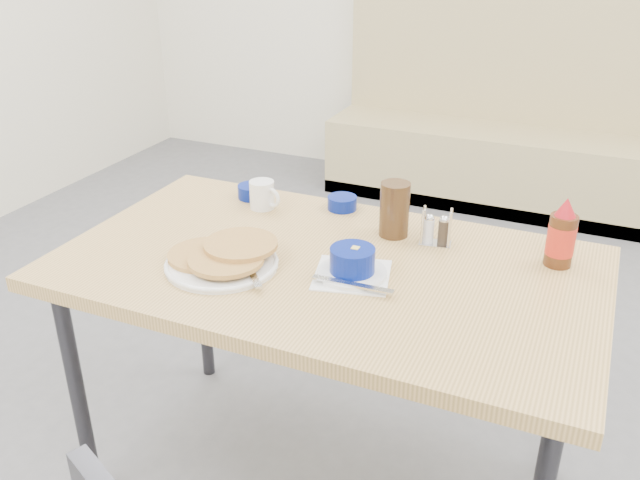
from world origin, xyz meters
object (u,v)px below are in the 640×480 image
at_px(dining_table, 326,282).
at_px(grits_setting, 352,264).
at_px(butter_bowl, 342,203).
at_px(condiment_caddy, 436,232).
at_px(syrup_bottle, 561,237).
at_px(creamer_bowl, 252,192).
at_px(booth_bench, 494,141).
at_px(coffee_mug, 263,195).
at_px(pancake_plate, 223,258).
at_px(amber_tumbler, 395,209).

distance_m(dining_table, grits_setting, 0.14).
bearing_deg(butter_bowl, condiment_caddy, -20.70).
distance_m(butter_bowl, syrup_bottle, 0.66).
xyz_separation_m(dining_table, butter_bowl, (-0.09, 0.34, 0.08)).
height_order(creamer_bowl, condiment_caddy, condiment_caddy).
bearing_deg(grits_setting, syrup_bottle, 30.32).
distance_m(condiment_caddy, syrup_bottle, 0.32).
bearing_deg(dining_table, butter_bowl, 105.29).
height_order(butter_bowl, condiment_caddy, condiment_caddy).
distance_m(booth_bench, butter_bowl, 2.24).
height_order(grits_setting, creamer_bowl, grits_setting).
bearing_deg(grits_setting, butter_bowl, 115.42).
relative_size(booth_bench, grits_setting, 7.85).
height_order(coffee_mug, condiment_caddy, condiment_caddy).
bearing_deg(coffee_mug, grits_setting, -35.77).
bearing_deg(creamer_bowl, dining_table, -38.58).
bearing_deg(pancake_plate, coffee_mug, 102.52).
bearing_deg(coffee_mug, syrup_bottle, -1.52).
distance_m(dining_table, coffee_mug, 0.42).
bearing_deg(butter_bowl, amber_tumbler, -29.23).
bearing_deg(syrup_bottle, creamer_bowl, 174.88).
height_order(booth_bench, syrup_bottle, booth_bench).
distance_m(creamer_bowl, syrup_bottle, 0.95).
bearing_deg(coffee_mug, creamer_bowl, 139.48).
distance_m(coffee_mug, amber_tumbler, 0.43).
bearing_deg(condiment_caddy, syrup_bottle, -7.57).
distance_m(coffee_mug, condiment_caddy, 0.55).
height_order(creamer_bowl, syrup_bottle, syrup_bottle).
distance_m(amber_tumbler, syrup_bottle, 0.44).
relative_size(dining_table, amber_tumbler, 9.01).
xyz_separation_m(booth_bench, amber_tumbler, (0.11, -2.31, 0.49)).
bearing_deg(coffee_mug, booth_bench, 82.09).
bearing_deg(syrup_bottle, pancake_plate, -155.92).
bearing_deg(syrup_bottle, amber_tumbler, 179.85).
height_order(pancake_plate, creamer_bowl, pancake_plate).
bearing_deg(creamer_bowl, syrup_bottle, -5.12).
distance_m(pancake_plate, butter_bowl, 0.49).
xyz_separation_m(amber_tumbler, condiment_caddy, (0.12, -0.01, -0.04)).
distance_m(pancake_plate, grits_setting, 0.33).
bearing_deg(pancake_plate, condiment_caddy, 36.29).
relative_size(booth_bench, creamer_bowl, 20.63).
height_order(booth_bench, coffee_mug, booth_bench).
bearing_deg(grits_setting, amber_tumbler, 86.00).
height_order(booth_bench, dining_table, booth_bench).
bearing_deg(dining_table, grits_setting, -26.24).
bearing_deg(syrup_bottle, dining_table, -157.72).
xyz_separation_m(coffee_mug, creamer_bowl, (-0.07, 0.06, -0.02)).
distance_m(booth_bench, amber_tumbler, 2.36).
height_order(booth_bench, pancake_plate, booth_bench).
relative_size(butter_bowl, condiment_caddy, 0.87).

